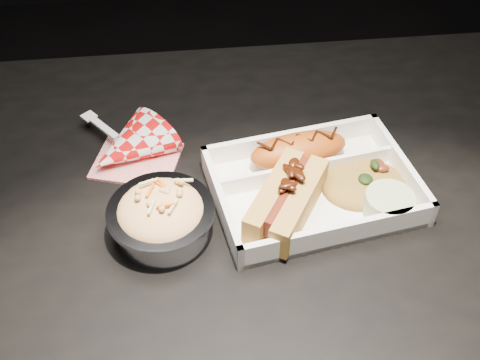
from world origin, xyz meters
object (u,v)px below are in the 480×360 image
object	(u,v)px
food_tray	(312,189)
hotdog	(287,198)
napkin_fork	(128,148)
foil_coleslaw_cup	(161,216)
dining_table	(285,268)
fried_pastry	(299,150)

from	to	relation	value
food_tray	hotdog	distance (m)	0.06
napkin_fork	foil_coleslaw_cup	bearing A→B (deg)	-21.70
dining_table	hotdog	distance (m)	0.12
hotdog	napkin_fork	size ratio (longest dim) A/B	0.95
dining_table	hotdog	bearing A→B (deg)	98.93
fried_pastry	foil_coleslaw_cup	xyz separation A→B (m)	(-0.18, -0.10, 0.00)
dining_table	foil_coleslaw_cup	world-z (taller)	foil_coleslaw_cup
dining_table	napkin_fork	world-z (taller)	napkin_fork
food_tray	dining_table	bearing A→B (deg)	-138.93
dining_table	foil_coleslaw_cup	bearing A→B (deg)	179.14
food_tray	hotdog	bearing A→B (deg)	-149.23
hotdog	foil_coleslaw_cup	bearing A→B (deg)	125.22
hotdog	foil_coleslaw_cup	distance (m)	0.15
hotdog	foil_coleslaw_cup	xyz separation A→B (m)	(-0.15, -0.01, -0.00)
hotdog	napkin_fork	xyz separation A→B (m)	(-0.20, 0.13, -0.02)
fried_pastry	napkin_fork	xyz separation A→B (m)	(-0.23, 0.04, -0.01)
fried_pastry	napkin_fork	bearing A→B (deg)	169.44
fried_pastry	food_tray	bearing A→B (deg)	-80.40
food_tray	napkin_fork	distance (m)	0.25
hotdog	napkin_fork	distance (m)	0.24
dining_table	foil_coleslaw_cup	xyz separation A→B (m)	(-0.15, 0.00, 0.12)
fried_pastry	hotdog	size ratio (longest dim) A/B	0.90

